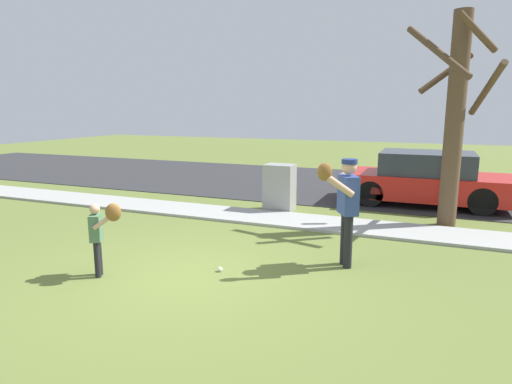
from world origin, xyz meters
name	(u,v)px	position (x,y,z in m)	size (l,w,h in m)	color
ground_plane	(271,221)	(0.00, 3.50, 0.00)	(48.00, 48.00, 0.00)	olive
sidewalk_strip	(272,218)	(0.00, 3.60, 0.03)	(36.00, 1.20, 0.06)	#A3A39E
road_surface	(325,183)	(0.00, 8.60, 0.01)	(36.00, 6.80, 0.02)	#2D2D30
person_adult	(346,200)	(2.02, 1.30, 1.05)	(0.60, 0.81, 1.67)	black
person_child	(100,229)	(-1.14, -0.45, 0.72)	(0.59, 0.34, 1.12)	black
baseball	(220,269)	(0.34, 0.37, 0.04)	(0.07, 0.07, 0.07)	white
utility_cabinet	(280,188)	(-0.14, 4.49, 0.56)	(0.69, 0.51, 1.11)	gray
street_tree_near	(455,114)	(3.55, 4.51, 2.30)	(1.84, 1.88, 4.28)	brown
parked_hatchback_red	(426,179)	(3.07, 6.47, 0.66)	(4.00, 1.75, 1.33)	red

